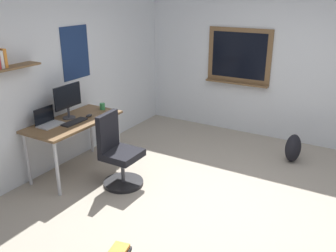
{
  "coord_description": "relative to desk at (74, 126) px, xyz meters",
  "views": [
    {
      "loc": [
        -3.53,
        -1.36,
        2.4
      ],
      "look_at": [
        0.02,
        0.72,
        0.85
      ],
      "focal_mm": 39.02,
      "sensor_mm": 36.0,
      "label": 1
    }
  ],
  "objects": [
    {
      "name": "wall_right",
      "position": [
        2.65,
        -2.02,
        0.63
      ],
      "size": [
        0.22,
        5.0,
        2.6
      ],
      "color": "silver",
      "rests_on": "ground"
    },
    {
      "name": "coffee_mug",
      "position": [
        0.56,
        -0.03,
        0.13
      ],
      "size": [
        0.08,
        0.08,
        0.09
      ],
      "primitive_type": "cylinder",
      "color": "#338C4C",
      "rests_on": "desk"
    },
    {
      "name": "office_chair",
      "position": [
        0.01,
        -0.72,
        -0.26
      ],
      "size": [
        0.52,
        0.52,
        0.95
      ],
      "color": "black",
      "rests_on": "ground"
    },
    {
      "name": "keyboard",
      "position": [
        -0.07,
        -0.08,
        0.09
      ],
      "size": [
        0.37,
        0.13,
        0.02
      ],
      "primitive_type": "cube",
      "color": "black",
      "rests_on": "desk"
    },
    {
      "name": "desk",
      "position": [
        0.0,
        0.0,
        0.0
      ],
      "size": [
        1.32,
        0.64,
        0.75
      ],
      "color": "brown",
      "rests_on": "ground"
    },
    {
      "name": "computer_mouse",
      "position": [
        0.21,
        -0.08,
        0.1
      ],
      "size": [
        0.1,
        0.06,
        0.03
      ],
      "primitive_type": "ellipsoid",
      "color": "#262628",
      "rests_on": "desk"
    },
    {
      "name": "monitor_primary",
      "position": [
        0.03,
        0.1,
        0.35
      ],
      "size": [
        0.46,
        0.17,
        0.46
      ],
      "color": "#38383D",
      "rests_on": "desk"
    },
    {
      "name": "wall_back",
      "position": [
        0.2,
        0.4,
        0.63
      ],
      "size": [
        5.0,
        0.3,
        2.6
      ],
      "color": "silver",
      "rests_on": "ground"
    },
    {
      "name": "ground_plane",
      "position": [
        0.21,
        -2.05,
        -0.67
      ],
      "size": [
        5.2,
        5.2,
        0.0
      ],
      "primitive_type": "plane",
      "color": "#9E9384",
      "rests_on": "ground"
    },
    {
      "name": "laptop",
      "position": [
        -0.3,
        0.15,
        0.13
      ],
      "size": [
        0.31,
        0.21,
        0.23
      ],
      "color": "#ADAFB5",
      "rests_on": "desk"
    },
    {
      "name": "backpack",
      "position": [
        1.83,
        -2.52,
        -0.46
      ],
      "size": [
        0.32,
        0.22,
        0.42
      ],
      "primitive_type": "ellipsoid",
      "color": "black",
      "rests_on": "ground"
    }
  ]
}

